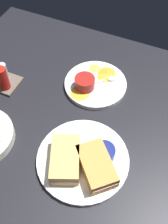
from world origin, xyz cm
name	(u,v)px	position (x,y,z in cm)	size (l,w,h in cm)	color
ground_plane	(67,153)	(0.00, 0.00, -1.50)	(110.00, 110.00, 3.00)	black
plate_sandwich_main	(83,160)	(-1.08, -5.81, 0.80)	(26.14, 26.14, 1.60)	white
sandwich_half_near	(65,159)	(-4.36, -2.08, 4.00)	(14.95, 12.12, 4.80)	tan
sandwich_half_far	(96,166)	(-2.67, -10.51, 4.00)	(14.67, 14.45, 4.80)	#C68C42
ramekin_dark_sauce	(104,152)	(2.06, -10.78, 3.50)	(6.28, 6.28, 3.52)	navy
spoon_by_dark_ramekin	(85,152)	(0.93, -5.71, 1.96)	(3.61, 9.94, 0.80)	silver
plate_chips_companion	(95,84)	(26.67, 1.88, 0.80)	(21.36, 21.36, 1.60)	white
ramekin_light_gravy	(85,82)	(23.47, 4.55, 3.78)	(6.79, 6.79, 4.06)	maroon
spoon_by_gravy_ramekin	(108,79)	(29.63, -1.70, 1.96)	(7.43, 8.55, 0.80)	silver
plantain_chip_scatter	(95,80)	(27.67, 2.61, 1.90)	(20.17, 13.30, 0.60)	orange
condiment_caddy	(4,78)	(14.25, 30.39, 3.41)	(9.00, 9.00, 9.50)	brown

